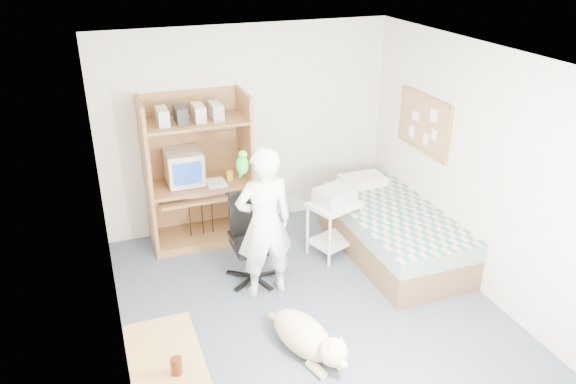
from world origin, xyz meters
The scene contains 18 objects.
floor centered at (0.00, 0.00, 0.00)m, with size 4.00×4.00×0.00m, color #46515F.
wall_back centered at (0.00, 2.00, 1.25)m, with size 3.60×0.02×2.50m, color beige.
wall_right centered at (1.80, 0.00, 1.25)m, with size 0.02×4.00×2.50m, color beige.
wall_left centered at (-1.80, 0.00, 1.25)m, with size 0.02×4.00×2.50m, color beige.
ceiling centered at (0.00, 0.00, 2.50)m, with size 3.60×4.00×0.02m, color white.
computer_hutch centered at (-0.70, 1.74, 0.82)m, with size 1.20×0.63×1.80m.
bed centered at (1.30, 0.62, 0.29)m, with size 1.02×2.02×0.66m.
corkboard centered at (1.77, 0.90, 1.45)m, with size 0.04×0.94×0.66m.
office_chair centered at (-0.37, 0.69, 0.34)m, with size 0.54×0.54×0.96m.
person centered at (-0.32, 0.39, 0.80)m, with size 0.58×0.38×1.60m, color white.
parrot centered at (-0.52, 0.40, 1.47)m, with size 0.12×0.20×0.32m.
dog centered at (-0.27, -0.66, 0.18)m, with size 0.55×1.06×0.41m.
printer_cart centered at (0.66, 0.85, 0.43)m, with size 0.66×0.59×0.65m.
printer centered at (0.66, 0.85, 0.74)m, with size 0.42×0.32×0.18m, color beige.
crt_monitor centered at (-0.85, 1.75, 0.96)m, with size 0.41×0.44×0.39m.
keyboard centered at (-0.66, 1.58, 0.67)m, with size 0.45×0.16×0.03m, color beige.
pencil_cup centered at (-0.34, 1.65, 0.82)m, with size 0.08×0.08×0.12m, color gold.
drink_glass centered at (-1.50, -1.34, 0.81)m, with size 0.08×0.08×0.12m, color #3E1809.
Camera 1 is at (-1.81, -4.31, 3.43)m, focal length 35.00 mm.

